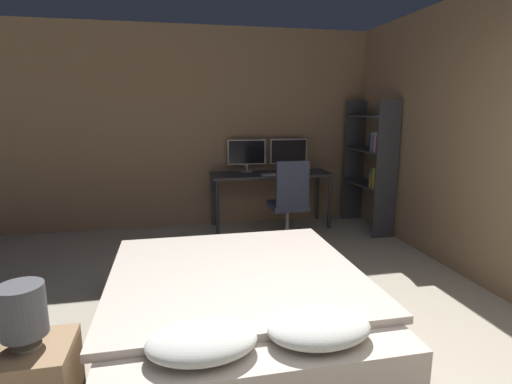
{
  "coord_description": "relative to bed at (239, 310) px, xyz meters",
  "views": [
    {
      "loc": [
        -0.82,
        -1.26,
        1.62
      ],
      "look_at": [
        0.04,
        2.82,
        0.75
      ],
      "focal_mm": 28.0,
      "sensor_mm": 36.0,
      "label": 1
    }
  ],
  "objects": [
    {
      "name": "wall_back",
      "position": [
        0.41,
        3.08,
        1.1
      ],
      "size": [
        12.0,
        0.06,
        2.7
      ],
      "color": "#8E7051",
      "rests_on": "ground_plane"
    },
    {
      "name": "keyboard",
      "position": [
        0.9,
        2.53,
        0.52
      ],
      "size": [
        0.35,
        0.13,
        0.02
      ],
      "color": "#B7B7BC",
      "rests_on": "desk"
    },
    {
      "name": "desk",
      "position": [
        0.9,
        2.72,
        0.42
      ],
      "size": [
        1.64,
        0.58,
        0.76
      ],
      "color": "#38383D",
      "rests_on": "ground_plane"
    },
    {
      "name": "bookshelf",
      "position": [
        2.19,
        2.31,
        0.72
      ],
      "size": [
        0.3,
        0.95,
        1.73
      ],
      "color": "#333338",
      "rests_on": "ground_plane"
    },
    {
      "name": "monitor_right",
      "position": [
        1.21,
        2.91,
        0.76
      ],
      "size": [
        0.53,
        0.16,
        0.45
      ],
      "color": "#B7B7BC",
      "rests_on": "desk"
    },
    {
      "name": "computer_mouse",
      "position": [
        1.17,
        2.53,
        0.53
      ],
      "size": [
        0.07,
        0.05,
        0.04
      ],
      "color": "#B7B7BC",
      "rests_on": "desk"
    },
    {
      "name": "bedside_lamp",
      "position": [
        -1.1,
        -0.66,
        0.47
      ],
      "size": [
        0.2,
        0.2,
        0.31
      ],
      "color": "gray",
      "rests_on": "nightstand"
    },
    {
      "name": "monitor_left",
      "position": [
        0.6,
        2.91,
        0.76
      ],
      "size": [
        0.53,
        0.16,
        0.45
      ],
      "color": "#B7B7BC",
      "rests_on": "desk"
    },
    {
      "name": "bed",
      "position": [
        0.0,
        0.0,
        0.0
      ],
      "size": [
        1.74,
        2.01,
        0.57
      ],
      "color": "#2D2D33",
      "rests_on": "ground_plane"
    },
    {
      "name": "office_chair",
      "position": [
        0.95,
        2.0,
        0.16
      ],
      "size": [
        0.52,
        0.52,
        1.03
      ],
      "color": "black",
      "rests_on": "ground_plane"
    }
  ]
}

